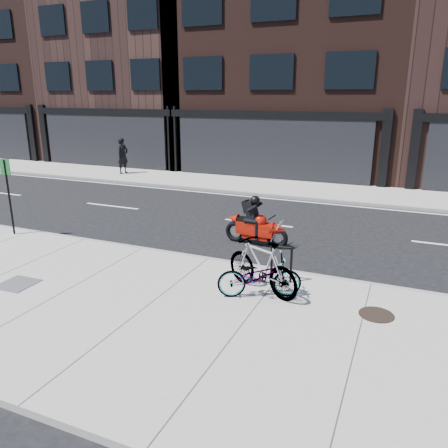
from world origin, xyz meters
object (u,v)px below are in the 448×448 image
at_px(bicycle_front, 259,276).
at_px(pedestrian, 123,156).
at_px(motorcycle, 259,225).
at_px(sign_post, 8,190).
at_px(bike_rack, 281,261).
at_px(utility_grate, 17,284).
at_px(manhole_cover, 376,315).
at_px(bicycle_rear, 262,266).

bearing_deg(bicycle_front, pedestrian, 20.56).
relative_size(bicycle_front, pedestrian, 0.92).
height_order(motorcycle, sign_post, sign_post).
relative_size(bike_rack, sign_post, 0.37).
bearing_deg(sign_post, motorcycle, 3.16).
bearing_deg(utility_grate, sign_post, 138.70).
bearing_deg(manhole_cover, pedestrian, 140.90).
relative_size(bike_rack, bicycle_rear, 0.43).
xyz_separation_m(motorcycle, sign_post, (-6.99, -2.29, 0.89)).
bearing_deg(sign_post, bicycle_front, -22.91).
bearing_deg(utility_grate, motorcycle, 51.48).
bearing_deg(sign_post, bicycle_rear, -21.22).
height_order(motorcycle, utility_grate, motorcycle).
distance_m(bike_rack, bicycle_rear, 0.73).
distance_m(bicycle_front, manhole_cover, 2.37).
xyz_separation_m(manhole_cover, utility_grate, (-7.45, -1.64, 0.00)).
relative_size(motorcycle, manhole_cover, 2.95).
distance_m(utility_grate, sign_post, 4.27).
height_order(motorcycle, manhole_cover, motorcycle).
height_order(bike_rack, utility_grate, bike_rack).
bearing_deg(bicycle_rear, manhole_cover, 111.10).
bearing_deg(motorcycle, pedestrian, 147.02).
bearing_deg(pedestrian, bike_rack, -121.50).
height_order(bicycle_rear, sign_post, sign_post).
relative_size(bicycle_rear, motorcycle, 0.99).
bearing_deg(manhole_cover, sign_post, 174.39).
bearing_deg(bicycle_front, bike_rack, -36.63).
xyz_separation_m(bicycle_front, manhole_cover, (2.32, 0.11, -0.45)).
relative_size(bicycle_rear, sign_post, 0.85).
relative_size(bicycle_front, manhole_cover, 2.63).
distance_m(bike_rack, motorcycle, 2.84).
bearing_deg(pedestrian, bicycle_front, -124.46).
distance_m(bicycle_front, sign_post, 8.30).
xyz_separation_m(bicycle_front, utility_grate, (-5.13, -1.53, -0.45)).
bearing_deg(utility_grate, manhole_cover, 12.43).
distance_m(bicycle_front, pedestrian, 16.12).
distance_m(bike_rack, sign_post, 8.41).
xyz_separation_m(manhole_cover, sign_post, (-10.49, 1.03, 1.35)).
height_order(bike_rack, manhole_cover, bike_rack).
height_order(manhole_cover, utility_grate, same).
distance_m(manhole_cover, utility_grate, 7.63).
distance_m(motorcycle, manhole_cover, 4.84).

